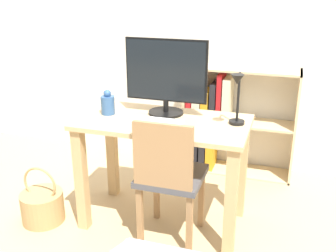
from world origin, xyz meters
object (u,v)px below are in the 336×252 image
at_px(vase, 108,104).
at_px(desk_lamp, 237,95).
at_px(bookshelf, 218,121).
at_px(basket, 42,206).
at_px(chair, 169,175).
at_px(monitor, 166,74).
at_px(keyboard, 157,122).

bearing_deg(vase, desk_lamp, 0.85).
relative_size(desk_lamp, bookshelf, 0.36).
height_order(desk_lamp, basket, desk_lamp).
relative_size(vase, chair, 0.20).
relative_size(monitor, basket, 1.33).
bearing_deg(basket, monitor, 26.28).
distance_m(keyboard, bookshelf, 1.07).
bearing_deg(keyboard, basket, -166.23).
bearing_deg(chair, bookshelf, 81.98).
distance_m(monitor, chair, 0.66).
bearing_deg(basket, bookshelf, 49.50).
height_order(keyboard, desk_lamp, desk_lamp).
height_order(monitor, bookshelf, monitor).
height_order(monitor, basket, monitor).
distance_m(keyboard, chair, 0.35).
height_order(monitor, keyboard, monitor).
xyz_separation_m(keyboard, chair, (0.13, -0.14, -0.29)).
xyz_separation_m(keyboard, basket, (-0.80, -0.19, -0.65)).
bearing_deg(desk_lamp, chair, -148.14).
relative_size(desk_lamp, basket, 0.81).
distance_m(vase, desk_lamp, 0.87).
bearing_deg(basket, desk_lamp, 12.23).
xyz_separation_m(chair, bookshelf, (0.09, 1.14, -0.02)).
distance_m(monitor, bookshelf, 1.01).
relative_size(desk_lamp, chair, 0.39).
xyz_separation_m(desk_lamp, chair, (-0.36, -0.22, -0.49)).
xyz_separation_m(monitor, keyboard, (0.00, -0.20, -0.26)).
xyz_separation_m(keyboard, desk_lamp, (0.49, 0.08, 0.20)).
bearing_deg(bookshelf, keyboard, -102.55).
distance_m(keyboard, desk_lamp, 0.53).
bearing_deg(monitor, bookshelf, 74.45).
xyz_separation_m(monitor, basket, (-0.80, -0.39, -0.92)).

